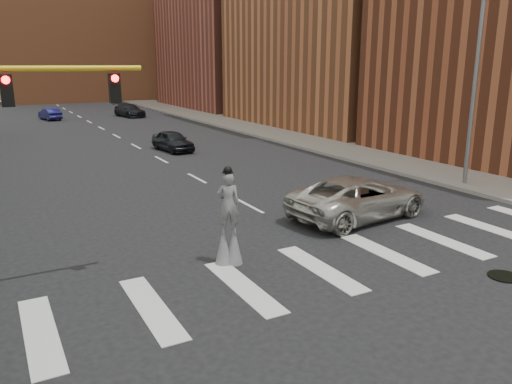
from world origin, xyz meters
name	(u,v)px	position (x,y,z in m)	size (l,w,h in m)	color
ground_plane	(376,272)	(0.00, 0.00, 0.00)	(160.00, 160.00, 0.00)	black
sidewalk_right	(287,135)	(12.50, 25.00, 0.09)	(5.00, 90.00, 0.18)	gray
manhole	(504,276)	(3.00, -2.00, 0.02)	(0.90, 0.90, 0.04)	black
building_far	(235,33)	(22.00, 54.00, 10.00)	(16.00, 22.00, 20.00)	brown
building_backdrop	(83,44)	(6.00, 78.00, 9.00)	(26.00, 14.00, 18.00)	#AB5C35
streetlight	(473,86)	(10.90, 6.00, 4.90)	(2.05, 0.20, 9.00)	slate
stilt_performer	(228,225)	(-3.50, 2.65, 1.24)	(0.82, 0.68, 3.03)	#342314
suv_crossing	(359,197)	(3.02, 4.48, 0.83)	(2.75, 5.95, 1.65)	beige
car_near	(173,141)	(1.76, 22.81, 0.70)	(1.65, 4.10, 1.40)	black
car_mid	(50,114)	(-3.33, 47.95, 0.64)	(1.35, 3.88, 1.28)	#191855
car_far	(129,110)	(5.07, 47.09, 0.72)	(2.02, 4.96, 1.44)	black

